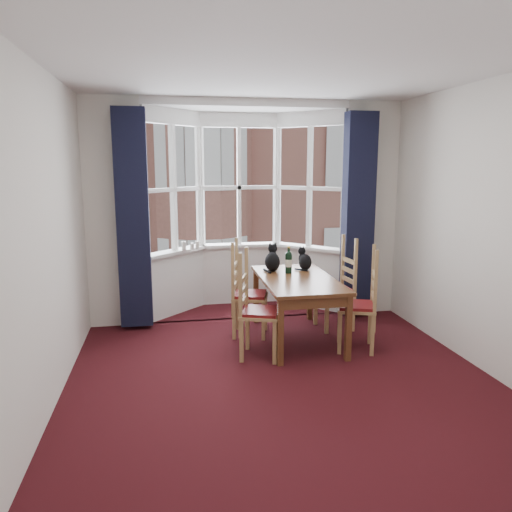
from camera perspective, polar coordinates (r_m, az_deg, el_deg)
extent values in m
plane|color=black|center=(4.62, 3.79, -15.27)|extent=(4.50, 4.50, 0.00)
plane|color=white|center=(4.24, 4.28, 21.24)|extent=(4.50, 4.50, 0.00)
plane|color=silver|center=(4.19, -23.52, 1.28)|extent=(0.00, 4.50, 4.50)
plane|color=silver|center=(5.08, 26.46, 2.53)|extent=(0.00, 4.50, 4.50)
plane|color=silver|center=(2.15, 19.02, -6.57)|extent=(4.00, 0.00, 4.00)
cube|color=silver|center=(6.34, -15.88, 4.61)|extent=(0.70, 0.12, 2.80)
cube|color=silver|center=(6.86, 12.83, 5.16)|extent=(0.70, 0.12, 2.80)
cube|color=black|center=(6.15, -13.88, 4.06)|extent=(0.38, 0.22, 2.60)
cube|color=black|center=(6.61, 11.58, 4.58)|extent=(0.38, 0.22, 2.60)
cube|color=brown|center=(5.69, 4.77, -2.70)|extent=(0.82, 1.52, 0.04)
cube|color=brown|center=(5.05, 2.80, -8.73)|extent=(0.06, 0.06, 0.69)
cube|color=brown|center=(6.38, -0.01, -4.59)|extent=(0.06, 0.06, 0.69)
cube|color=brown|center=(5.25, 10.51, -8.15)|extent=(0.06, 0.06, 0.69)
cube|color=brown|center=(6.54, 6.18, -4.28)|extent=(0.06, 0.06, 0.69)
cube|color=#A3804F|center=(5.23, 0.54, -6.50)|extent=(0.52, 0.53, 0.06)
cube|color=#5E1011|center=(5.22, 0.54, -6.34)|extent=(0.46, 0.48, 0.03)
cube|color=#A3804F|center=(5.89, -0.67, -4.53)|extent=(0.50, 0.51, 0.06)
cube|color=#5E1011|center=(5.89, -0.67, -4.39)|extent=(0.45, 0.46, 0.03)
cube|color=#A3804F|center=(5.55, 11.37, -5.70)|extent=(0.51, 0.53, 0.06)
cube|color=#5E1011|center=(5.54, 11.38, -5.55)|extent=(0.46, 0.48, 0.03)
cube|color=#A3804F|center=(6.20, 8.96, -3.88)|extent=(0.43, 0.45, 0.06)
cube|color=#5E1011|center=(6.20, 8.96, -3.75)|extent=(0.39, 0.41, 0.03)
ellipsoid|color=black|center=(6.01, 1.88, -0.68)|extent=(0.23, 0.27, 0.24)
sphere|color=black|center=(6.07, 1.91, 0.86)|extent=(0.13, 0.13, 0.11)
cone|color=black|center=(6.06, 1.62, 1.37)|extent=(0.05, 0.05, 0.05)
cone|color=black|center=(6.06, 2.21, 1.37)|extent=(0.05, 0.05, 0.05)
ellipsoid|color=black|center=(6.11, 5.64, -0.71)|extent=(0.22, 0.24, 0.20)
sphere|color=black|center=(6.14, 5.26, 0.56)|extent=(0.12, 0.12, 0.09)
cone|color=black|center=(6.12, 5.07, 0.97)|extent=(0.04, 0.04, 0.04)
cone|color=black|center=(6.15, 5.46, 1.02)|extent=(0.04, 0.04, 0.04)
cylinder|color=black|center=(5.91, 3.74, -0.85)|extent=(0.08, 0.08, 0.23)
sphere|color=black|center=(5.89, 3.76, 0.19)|extent=(0.07, 0.07, 0.07)
cylinder|color=black|center=(5.88, 3.76, 0.61)|extent=(0.03, 0.03, 0.10)
cylinder|color=gold|center=(5.88, 3.77, 1.03)|extent=(0.03, 0.03, 0.02)
cylinder|color=silver|center=(5.91, 3.74, -0.80)|extent=(0.08, 0.08, 0.09)
cylinder|color=white|center=(6.73, -8.25, 1.15)|extent=(0.06, 0.06, 0.11)
cylinder|color=white|center=(6.76, -7.33, 1.11)|extent=(0.06, 0.06, 0.09)
cylinder|color=white|center=(6.78, -6.71, 1.24)|extent=(0.05, 0.05, 0.11)
plane|color=#333335|center=(37.17, -8.45, -2.03)|extent=(80.00, 80.00, 0.00)
cube|color=#A26354|center=(18.34, -7.10, 7.30)|extent=(18.00, 6.00, 14.00)
cylinder|color=#A26354|center=(15.35, -6.45, 6.69)|extent=(3.20, 3.20, 14.00)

